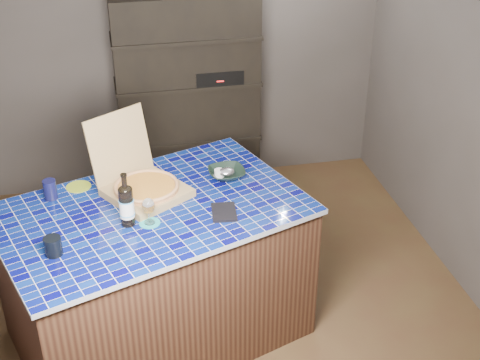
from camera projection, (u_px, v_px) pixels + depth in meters
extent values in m
plane|color=brown|center=(222.00, 291.00, 4.91)|extent=(3.50, 3.50, 0.00)
plane|color=#514946|center=(183.00, 50.00, 5.77)|extent=(3.50, 0.00, 3.50)
plane|color=#514946|center=(294.00, 319.00, 2.80)|extent=(3.50, 0.00, 3.50)
plane|color=#514946|center=(469.00, 115.00, 4.60)|extent=(0.00, 3.50, 3.50)
cube|color=black|center=(188.00, 98.00, 5.76)|extent=(1.20, 0.40, 1.80)
cube|color=black|center=(217.00, 73.00, 5.65)|extent=(0.40, 0.32, 0.12)
cube|color=#4E311E|center=(156.00, 276.00, 4.29)|extent=(2.03, 1.64, 0.96)
cube|color=#04054A|center=(151.00, 210.00, 4.04)|extent=(2.09, 1.69, 0.03)
cube|color=#98784E|center=(147.00, 192.00, 4.15)|extent=(0.60, 0.60, 0.05)
cube|color=#98784E|center=(119.00, 145.00, 4.19)|extent=(0.42, 0.32, 0.42)
cylinder|color=#B77D4C|center=(147.00, 188.00, 4.13)|extent=(0.40, 0.40, 0.01)
cylinder|color=maroon|center=(147.00, 187.00, 4.13)|extent=(0.35, 0.35, 0.01)
torus|color=#B77D4C|center=(147.00, 186.00, 4.13)|extent=(0.40, 0.40, 0.02)
cylinder|color=black|center=(127.00, 207.00, 3.83)|extent=(0.08, 0.08, 0.23)
ellipsoid|color=black|center=(125.00, 190.00, 3.77)|extent=(0.08, 0.08, 0.05)
cylinder|color=black|center=(124.00, 181.00, 3.74)|extent=(0.03, 0.03, 0.09)
cylinder|color=silver|center=(127.00, 209.00, 3.83)|extent=(0.09, 0.09, 0.11)
cylinder|color=#429EE2|center=(127.00, 214.00, 3.85)|extent=(0.09, 0.09, 0.01)
cylinder|color=#429EE2|center=(126.00, 201.00, 3.81)|extent=(0.09, 0.09, 0.01)
cylinder|color=teal|center=(150.00, 223.00, 3.89)|extent=(0.12, 0.12, 0.01)
cylinder|color=white|center=(150.00, 222.00, 3.89)|extent=(0.06, 0.06, 0.00)
cylinder|color=white|center=(149.00, 217.00, 3.87)|extent=(0.01, 0.01, 0.07)
ellipsoid|color=white|center=(148.00, 206.00, 3.83)|extent=(0.07, 0.07, 0.10)
cylinder|color=#C07F1E|center=(148.00, 207.00, 3.84)|extent=(0.06, 0.06, 0.05)
cylinder|color=white|center=(148.00, 203.00, 3.82)|extent=(0.06, 0.06, 0.02)
cylinder|color=black|center=(53.00, 246.00, 3.60)|extent=(0.10, 0.10, 0.11)
cube|color=black|center=(224.00, 212.00, 3.98)|extent=(0.16, 0.22, 0.02)
imported|color=black|center=(227.00, 173.00, 4.35)|extent=(0.25, 0.25, 0.06)
ellipsoid|color=silver|center=(227.00, 172.00, 4.35)|extent=(0.11, 0.09, 0.05)
cylinder|color=silver|center=(219.00, 173.00, 4.35)|extent=(0.06, 0.06, 0.05)
cylinder|color=black|center=(50.00, 190.00, 4.10)|extent=(0.08, 0.08, 0.13)
cylinder|color=olive|center=(79.00, 187.00, 4.26)|extent=(0.16, 0.16, 0.01)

